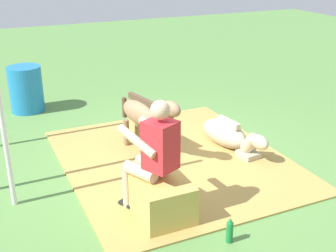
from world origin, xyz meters
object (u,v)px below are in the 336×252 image
soda_bottle (230,230)px  person_seated (152,153)px  water_barrel (26,89)px  hay_bale (163,201)px  pony_lying (229,135)px  pony_standing (146,115)px

soda_bottle → person_seated: bearing=31.6°
soda_bottle → water_barrel: (4.73, 1.25, 0.27)m
hay_bale → person_seated: (0.15, 0.05, 0.50)m
pony_lying → water_barrel: 3.71m
person_seated → pony_lying: size_ratio=0.98×
person_seated → pony_standing: person_seated is taller
person_seated → water_barrel: bearing=10.9°
hay_bale → pony_lying: bearing=-51.5°
person_seated → pony_lying: person_seated is taller
soda_bottle → hay_bale: bearing=34.4°
pony_standing → pony_lying: 1.27m
hay_bale → water_barrel: water_barrel is taller
pony_standing → pony_lying: (-0.30, -1.17, -0.38)m
pony_lying → soda_bottle: bearing=148.5°
hay_bale → pony_standing: size_ratio=0.45×
hay_bale → pony_standing: bearing=-15.8°
person_seated → pony_standing: (1.44, -0.50, -0.16)m
person_seated → soda_bottle: person_seated is taller
hay_bale → pony_lying: 2.06m
water_barrel → person_seated: bearing=-169.1°
soda_bottle → pony_lying: bearing=-31.5°
pony_standing → water_barrel: size_ratio=1.66×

